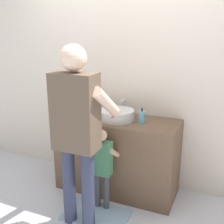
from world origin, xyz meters
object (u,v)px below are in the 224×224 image
Objects in this scene: toothbrush_cup at (89,109)px; adult_parent at (77,123)px; soap_bottle at (142,117)px; child_toddler at (102,163)px.

adult_parent is at bearing -69.77° from toothbrush_cup.
toothbrush_cup is 0.12× the size of adult_parent.
adult_parent is at bearing -119.84° from soap_bottle.
child_toddler is at bearing -126.82° from soap_bottle.
soap_bottle is at bearing 53.18° from child_toddler.
soap_bottle is at bearing -7.76° from toothbrush_cup.
toothbrush_cup is 0.81m from adult_parent.
adult_parent reaches higher than soap_bottle.
toothbrush_cup is at bearing 110.23° from adult_parent.
toothbrush_cup is 1.25× the size of soap_bottle.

